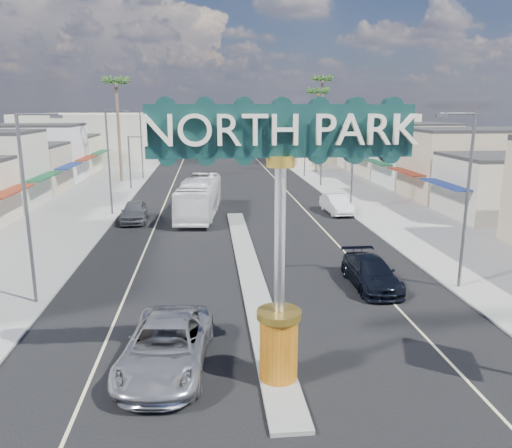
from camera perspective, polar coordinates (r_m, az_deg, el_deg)
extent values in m
plane|color=gray|center=(44.38, -2.52, 1.29)|extent=(160.00, 160.00, 0.00)
cube|color=black|center=(44.38, -2.52, 1.29)|extent=(20.00, 120.00, 0.01)
cube|color=gray|center=(28.93, -0.79, -5.15)|extent=(1.30, 30.00, 0.16)
cube|color=gray|center=(45.83, -20.28, 0.93)|extent=(8.00, 120.00, 0.12)
cube|color=gray|center=(47.20, 14.72, 1.66)|extent=(8.00, 120.00, 0.12)
cube|color=beige|center=(60.71, -26.66, 6.02)|extent=(12.00, 42.00, 6.00)
cube|color=#B7B29E|center=(62.48, 19.47, 6.84)|extent=(12.00, 42.00, 6.00)
cube|color=#B7B29E|center=(90.67, -18.38, 9.35)|extent=(20.00, 20.00, 8.00)
cube|color=beige|center=(91.77, 9.93, 9.86)|extent=(20.00, 20.00, 8.00)
cylinder|color=#B03E0D|center=(17.45, 2.60, -13.95)|extent=(1.30, 1.30, 2.20)
cylinder|color=gold|center=(16.92, 2.64, -10.26)|extent=(1.50, 1.50, 0.25)
cylinder|color=#B7B7BC|center=(16.08, 2.74, -1.98)|extent=(0.36, 0.36, 4.80)
cylinder|color=gold|center=(15.60, 2.84, 7.18)|extent=(0.90, 0.90, 0.35)
cube|color=#0F2E2C|center=(15.53, 2.88, 10.57)|extent=(8.20, 0.50, 1.60)
cylinder|color=#47474C|center=(58.34, -14.24, 6.78)|extent=(0.18, 0.18, 6.00)
cylinder|color=#47474C|center=(57.78, -11.92, 9.73)|extent=(5.00, 0.12, 0.12)
cube|color=black|center=(57.63, -9.90, 9.31)|extent=(0.32, 0.32, 1.00)
sphere|color=red|center=(57.43, -9.92, 9.61)|extent=(0.22, 0.22, 0.22)
cylinder|color=#47474C|center=(59.19, 7.48, 7.16)|extent=(0.18, 0.18, 6.00)
cylinder|color=#47474C|center=(58.44, 5.14, 10.00)|extent=(5.00, 0.12, 0.12)
cube|color=black|center=(58.14, 3.16, 9.52)|extent=(0.32, 0.32, 1.00)
sphere|color=red|center=(57.94, 3.19, 9.82)|extent=(0.22, 0.22, 0.22)
cylinder|color=#47474C|center=(25.24, -24.74, 1.24)|extent=(0.16, 0.16, 9.00)
cylinder|color=#47474C|center=(24.50, -23.72, 11.41)|extent=(1.80, 0.10, 0.10)
cube|color=#47474C|center=(24.27, -21.87, 11.33)|extent=(0.50, 0.22, 0.15)
cylinder|color=#47474C|center=(44.39, -16.47, 6.65)|extent=(0.16, 0.16, 9.00)
cylinder|color=#47474C|center=(43.98, -15.67, 12.40)|extent=(1.80, 0.10, 0.10)
cube|color=#47474C|center=(43.85, -14.61, 12.33)|extent=(0.50, 0.22, 0.15)
cylinder|color=#47474C|center=(66.04, -12.96, 8.88)|extent=(0.16, 0.16, 9.00)
cylinder|color=#47474C|center=(65.76, -12.36, 12.73)|extent=(1.80, 0.10, 0.10)
cube|color=#47474C|center=(65.68, -11.65, 12.68)|extent=(0.50, 0.22, 0.15)
cylinder|color=#47474C|center=(27.07, 22.93, 2.16)|extent=(0.16, 0.16, 9.00)
cylinder|color=#47474C|center=(26.23, 22.05, 11.62)|extent=(1.80, 0.10, 0.10)
cube|color=#47474C|center=(25.88, 20.43, 11.52)|extent=(0.50, 0.22, 0.15)
cylinder|color=#47474C|center=(45.46, 10.99, 7.09)|extent=(0.16, 0.16, 9.00)
cylinder|color=#47474C|center=(44.97, 10.12, 12.69)|extent=(1.80, 0.10, 0.10)
cube|color=#47474C|center=(44.76, 9.10, 12.59)|extent=(0.50, 0.22, 0.15)
cylinder|color=#47474C|center=(66.77, 5.63, 9.19)|extent=(0.16, 0.16, 9.00)
cylinder|color=#47474C|center=(66.43, 4.94, 12.98)|extent=(1.80, 0.10, 0.10)
cube|color=#47474C|center=(66.29, 4.24, 12.91)|extent=(0.50, 0.22, 0.15)
cylinder|color=brown|center=(64.33, -15.40, 9.97)|extent=(0.36, 0.36, 12.00)
cylinder|color=brown|center=(71.10, 6.95, 10.22)|extent=(0.36, 0.36, 11.00)
cylinder|color=brown|center=(77.34, 7.48, 11.19)|extent=(0.36, 0.36, 13.00)
imported|color=#A7A7AB|center=(18.67, -10.23, -13.56)|extent=(3.53, 6.56, 1.75)
imported|color=black|center=(26.83, 13.01, -5.46)|extent=(2.21, 5.31, 1.53)
imported|color=slate|center=(41.95, -13.72, 1.39)|extent=(2.20, 5.05, 1.69)
imported|color=silver|center=(44.56, 9.19, 2.26)|extent=(2.06, 5.08, 1.64)
imported|color=white|center=(43.12, -6.49, 3.05)|extent=(3.97, 11.86, 3.24)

